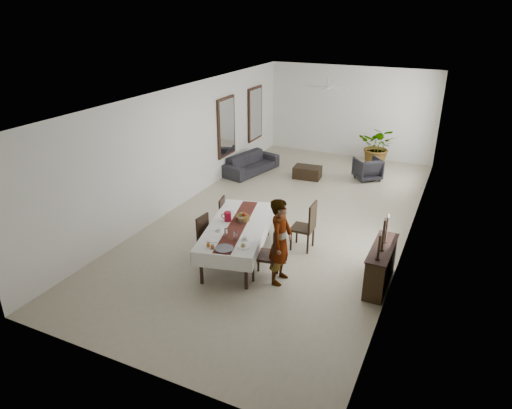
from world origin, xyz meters
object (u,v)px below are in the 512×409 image
object	(u,v)px
red_pitcher	(228,216)
sofa	(251,163)
sideboard_body	(380,267)
dining_table_top	(238,226)
woman	(281,241)

from	to	relation	value
red_pitcher	sofa	bearing A→B (deg)	110.37
sideboard_body	red_pitcher	bearing A→B (deg)	-178.07
dining_table_top	sideboard_body	xyz separation A→B (m)	(3.02, 0.20, -0.33)
sideboard_body	sofa	world-z (taller)	sideboard_body
dining_table_top	sideboard_body	distance (m)	3.04
sofa	dining_table_top	bearing A→B (deg)	-143.63
red_pitcher	sideboard_body	distance (m)	3.34
woman	sideboard_body	size ratio (longest dim) A/B	1.29
red_pitcher	woman	distance (m)	1.58
dining_table_top	red_pitcher	bearing A→B (deg)	149.04
sideboard_body	sofa	size ratio (longest dim) A/B	0.65
dining_table_top	red_pitcher	world-z (taller)	red_pitcher
woman	sofa	size ratio (longest dim) A/B	0.85
dining_table_top	sofa	world-z (taller)	dining_table_top
red_pitcher	sofa	size ratio (longest dim) A/B	0.10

